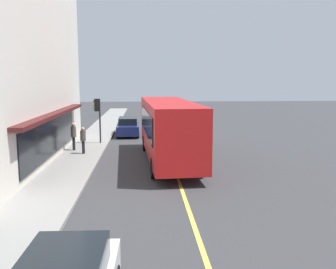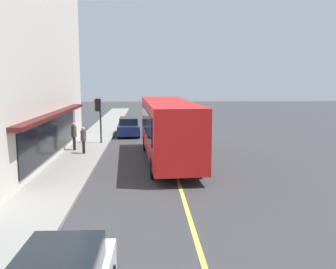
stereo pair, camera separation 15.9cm
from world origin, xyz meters
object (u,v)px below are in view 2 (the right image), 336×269
(bus, at_px, (168,128))
(pedestrian_mid_block, at_px, (74,133))
(traffic_light, at_px, (98,110))
(car_navy, at_px, (129,127))
(pedestrian_waiting, at_px, (83,138))

(bus, distance_m, pedestrian_mid_block, 6.78)
(traffic_light, xyz_separation_m, car_navy, (4.46, -1.96, -1.79))
(pedestrian_mid_block, bearing_deg, traffic_light, -24.67)
(traffic_light, relative_size, car_navy, 0.74)
(traffic_light, distance_m, pedestrian_waiting, 4.16)
(car_navy, bearing_deg, pedestrian_mid_block, 155.91)
(pedestrian_waiting, bearing_deg, bus, -110.88)
(traffic_light, relative_size, pedestrian_waiting, 1.92)
(traffic_light, relative_size, pedestrian_mid_block, 1.77)
(bus, relative_size, traffic_light, 3.52)
(traffic_light, bearing_deg, pedestrian_mid_block, 155.33)
(car_navy, bearing_deg, pedestrian_waiting, 163.90)
(pedestrian_waiting, height_order, pedestrian_mid_block, pedestrian_mid_block)
(car_navy, bearing_deg, bus, -165.08)
(bus, xyz_separation_m, pedestrian_waiting, (1.97, 5.16, -0.84))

